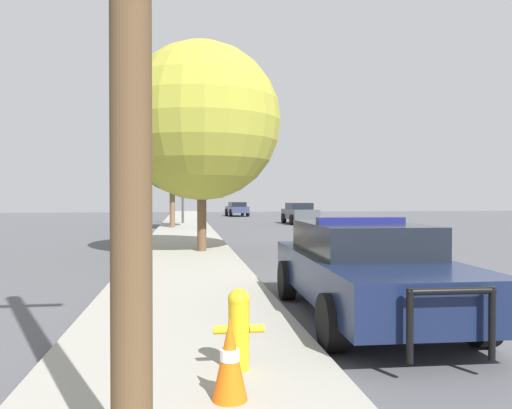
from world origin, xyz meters
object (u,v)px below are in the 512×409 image
Objects in this scene: tree_sidewalk_mid at (172,160)px; car_background_oncoming at (300,213)px; traffic_light at (202,167)px; fire_hydrant at (239,326)px; tree_sidewalk_near at (202,122)px; traffic_cone at (230,359)px; car_background_distant at (237,209)px; police_car at (365,267)px.

car_background_oncoming is at bearing 30.26° from tree_sidewalk_mid.
tree_sidewalk_mid is (-1.80, -4.67, 0.09)m from traffic_light.
tree_sidewalk_near reaches higher than fire_hydrant.
traffic_cone is at bearing -90.85° from tree_sidewalk_near.
car_background_distant is 32.88m from tree_sidewalk_near.
police_car reaches higher than fire_hydrant.
car_background_distant is at bearing 75.34° from traffic_light.
police_car reaches higher than traffic_cone.
tree_sidewalk_mid is 8.25× the size of traffic_cone.
tree_sidewalk_near reaches higher than tree_sidewalk_mid.
tree_sidewalk_mid reaches higher than fire_hydrant.
tree_sidewalk_mid is at bearing -111.06° from traffic_light.
police_car is 0.77× the size of tree_sidewalk_near.
fire_hydrant is (-2.16, -2.36, -0.21)m from police_car.
tree_sidewalk_near is 12.26m from traffic_cone.
traffic_cone is at bearing -102.04° from fire_hydrant.
traffic_light is 7.39m from car_background_oncoming.
tree_sidewalk_mid is 0.86× the size of tree_sidewalk_near.
police_car is 26.74m from car_background_oncoming.
traffic_cone is (-0.17, -11.67, -3.73)m from tree_sidewalk_near.
police_car is at bearing 77.46° from car_background_oncoming.
tree_sidewalk_near is (-4.52, -32.39, 3.46)m from car_background_distant.
car_background_distant is at bearing 82.06° from tree_sidewalk_near.
tree_sidewalk_mid is (-3.36, 21.28, 3.19)m from police_car.
tree_sidewalk_mid reaches higher than car_background_distant.
car_background_distant reaches higher than fire_hydrant.
tree_sidewalk_mid is 24.63m from traffic_cone.
traffic_light reaches higher than car_background_distant.
car_background_distant is 15.00m from car_background_oncoming.
car_background_oncoming is at bearing -99.32° from police_car.
car_background_oncoming is 10.35m from tree_sidewalk_mid.
tree_sidewalk_near is at bearing 89.15° from traffic_cone.
car_background_oncoming is (7.32, 28.60, 0.22)m from fire_hydrant.
police_car is 1.25× the size of car_background_oncoming.
fire_hydrant is 0.12× the size of tree_sidewalk_near.
police_car is 0.95× the size of traffic_light.
traffic_light is 0.95× the size of tree_sidewalk_mid.
police_car is 7.42× the size of traffic_cone.
police_car is at bearing -81.04° from tree_sidewalk_mid.
traffic_light is (-1.56, 25.95, 3.09)m from police_car.
fire_hydrant is 0.74m from traffic_cone.
police_car is at bearing -96.92° from car_background_distant.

